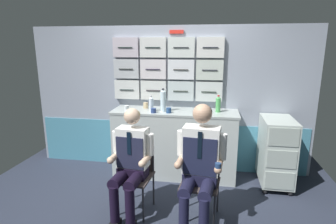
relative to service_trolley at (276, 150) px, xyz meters
name	(u,v)px	position (x,y,z in m)	size (l,w,h in m)	color
ground	(148,218)	(-1.53, -1.01, -0.52)	(4.80, 4.80, 0.04)	#292E3E
galley_bulkhead	(168,99)	(-1.53, 0.37, 0.59)	(4.20, 0.14, 2.15)	#8E96A7
galley_counter	(175,143)	(-1.39, 0.08, -0.01)	(1.77, 0.53, 0.97)	#B4BDBB
service_trolley	(276,150)	(0.00, 0.00, 0.00)	(0.40, 0.65, 0.93)	black
folding_chair_left	(136,167)	(-1.71, -0.82, 0.01)	(0.44, 0.44, 0.83)	#2D2D33
crew_member_left	(130,160)	(-1.72, -0.98, 0.16)	(0.48, 0.61, 1.21)	black
folding_chair_right	(202,172)	(-0.96, -0.84, 0.01)	(0.44, 0.44, 0.83)	#2D2D33
crew_member_right	(200,160)	(-0.97, -1.00, 0.21)	(0.52, 0.66, 1.29)	black
water_bottle_tall	(218,104)	(-0.79, 0.11, 0.58)	(0.07, 0.07, 0.24)	#4BA455
water_bottle_blue_cap	(151,104)	(-1.71, -0.01, 0.58)	(0.06, 0.06, 0.23)	silver
water_bottle_clear	(163,101)	(-1.54, 0.03, 0.63)	(0.08, 0.08, 0.32)	silver
espresso_cup_small	(146,105)	(-1.83, 0.18, 0.52)	(0.07, 0.07, 0.08)	tan
paper_cup_tan	(153,110)	(-1.66, -0.08, 0.51)	(0.07, 0.07, 0.06)	navy
coffee_cup_white	(127,109)	(-2.04, -0.09, 0.52)	(0.06, 0.06, 0.09)	white
coffee_cup_spare	(169,110)	(-1.45, -0.06, 0.51)	(0.07, 0.07, 0.07)	navy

